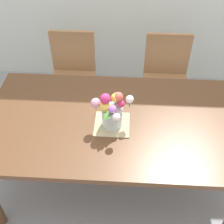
% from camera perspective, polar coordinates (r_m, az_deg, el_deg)
% --- Properties ---
extents(ground_plane, '(12.00, 12.00, 0.00)m').
position_cam_1_polar(ground_plane, '(2.63, 0.39, -12.93)').
color(ground_plane, '#939399').
extents(dining_table, '(1.84, 1.02, 0.73)m').
position_cam_1_polar(dining_table, '(2.13, 0.48, -2.93)').
color(dining_table, brown).
rests_on(dining_table, ground_plane).
extents(chair_left, '(0.42, 0.42, 0.90)m').
position_cam_1_polar(chair_left, '(2.91, -7.59, 7.63)').
color(chair_left, '#9E7047').
rests_on(chair_left, ground_plane).
extents(chair_right, '(0.42, 0.42, 0.90)m').
position_cam_1_polar(chair_right, '(2.89, 10.40, 6.97)').
color(chair_right, '#9E7047').
rests_on(chair_right, ground_plane).
extents(placemat, '(0.24, 0.24, 0.01)m').
position_cam_1_polar(placemat, '(2.03, -0.00, -2.40)').
color(placemat, tan).
rests_on(placemat, dining_table).
extents(flower_vase, '(0.28, 0.22, 0.27)m').
position_cam_1_polar(flower_vase, '(1.94, -0.03, 0.39)').
color(flower_vase, silver).
rests_on(flower_vase, placemat).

